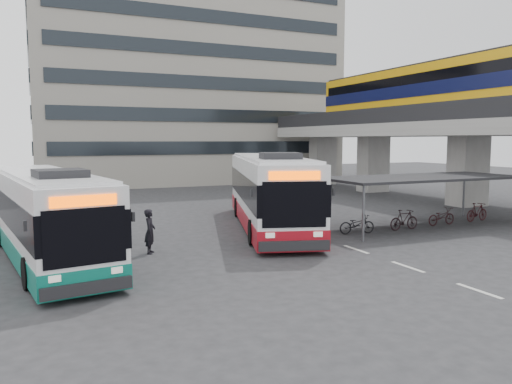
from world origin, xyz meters
name	(u,v)px	position (x,y,z in m)	size (l,w,h in m)	color
ground	(301,255)	(0.00, 0.00, 0.00)	(120.00, 120.00, 0.00)	#28282B
viaduct	(420,114)	(17.00, 12.66, 6.23)	(8.00, 32.00, 9.68)	gray
bike_shelter	(420,194)	(8.45, 3.00, 1.64)	(10.00, 4.00, 2.54)	#595B60
office_block	(184,62)	(6.00, 36.00, 12.50)	(30.00, 15.00, 25.00)	gray
road_markings	(408,267)	(2.50, -3.00, 0.01)	(0.15, 7.60, 0.01)	beige
bus_main	(269,192)	(1.53, 5.97, 1.77)	(6.51, 13.11, 3.81)	white
bus_teal	(46,216)	(-8.77, 3.32, 1.60)	(4.18, 11.86, 3.44)	white
pedestrian	(150,231)	(-5.12, 2.70, 0.86)	(0.63, 0.41, 1.72)	black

